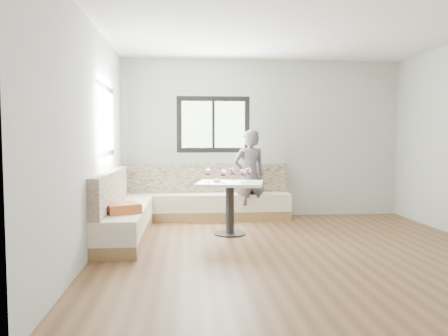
% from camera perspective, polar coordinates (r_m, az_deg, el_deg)
% --- Properties ---
extents(room, '(5.01, 5.01, 2.81)m').
position_cam_1_polar(room, '(5.52, 8.70, 3.92)').
color(room, brown).
rests_on(room, ground).
extents(banquette, '(2.90, 2.80, 0.95)m').
position_cam_1_polar(banquette, '(6.99, -6.63, -4.96)').
color(banquette, brown).
rests_on(banquette, ground).
extents(table, '(1.06, 0.90, 0.77)m').
position_cam_1_polar(table, '(6.37, 0.77, -3.58)').
color(table, black).
rests_on(table, ground).
extents(person, '(0.63, 0.49, 1.55)m').
position_cam_1_polar(person, '(7.45, 3.34, -0.96)').
color(person, '#514B53').
rests_on(person, ground).
extents(olive_ramekin, '(0.11, 0.11, 0.05)m').
position_cam_1_polar(olive_ramekin, '(6.34, -0.92, -1.64)').
color(olive_ramekin, white).
rests_on(olive_ramekin, table).
extents(wine_glass_a, '(0.09, 0.09, 0.20)m').
position_cam_1_polar(wine_glass_a, '(6.24, -2.07, -0.63)').
color(wine_glass_a, white).
rests_on(wine_glass_a, table).
extents(wine_glass_b, '(0.09, 0.09, 0.20)m').
position_cam_1_polar(wine_glass_b, '(6.12, -0.05, -0.72)').
color(wine_glass_b, white).
rests_on(wine_glass_b, table).
extents(wine_glass_c, '(0.09, 0.09, 0.20)m').
position_cam_1_polar(wine_glass_c, '(6.21, 2.47, -0.66)').
color(wine_glass_c, white).
rests_on(wine_glass_c, table).
extents(wine_glass_d, '(0.09, 0.09, 0.20)m').
position_cam_1_polar(wine_glass_d, '(6.48, 1.08, -0.47)').
color(wine_glass_d, white).
rests_on(wine_glass_d, table).
extents(wine_glass_e, '(0.09, 0.09, 0.20)m').
position_cam_1_polar(wine_glass_e, '(6.43, 3.19, -0.50)').
color(wine_glass_e, white).
rests_on(wine_glass_e, table).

